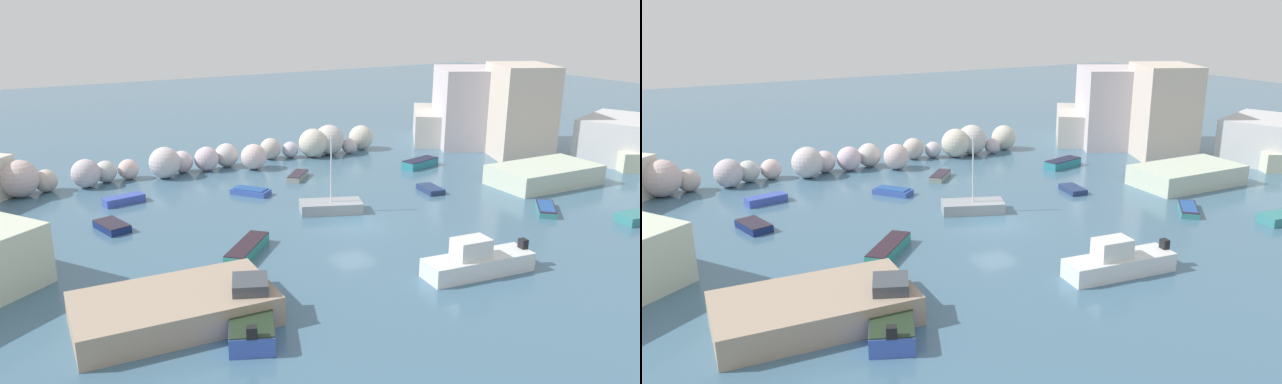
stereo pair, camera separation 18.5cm
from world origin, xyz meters
The scene contains 15 objects.
cove_water centered at (0.00, 0.00, 0.00)m, with size 160.00×160.00×0.00m, color #426983.
cliff_headland_right centered at (24.31, 9.25, 2.70)m, with size 20.98×25.56×8.21m.
rock_breakwater centered at (-2.47, 16.94, 1.14)m, with size 32.05×4.55×2.72m.
stone_dock centered at (-13.55, -6.93, 0.67)m, with size 8.55×4.79×1.33m, color tan.
moored_boat_0 centered at (12.57, 9.28, 0.34)m, with size 3.59×1.98×0.69m.
moored_boat_1 centered at (0.01, 2.75, 0.39)m, with size 4.50×3.25×5.14m.
moored_boat_3 centered at (1.58, -9.55, 0.68)m, with size 6.10×2.43×2.01m.
moored_boat_4 centered at (-10.68, -8.71, 0.67)m, with size 3.77×5.68×1.85m.
moored_boat_5 centered at (-13.52, 6.36, 0.24)m, with size 1.94×2.82×0.48m.
moored_boat_6 centered at (-11.67, 11.36, 0.27)m, with size 2.90×1.53×0.55m.
moored_boat_7 centered at (-3.11, 9.03, 0.23)m, with size 2.69×2.97×0.47m.
moored_boat_8 centered at (-7.73, -1.27, 0.31)m, with size 3.72×3.80×0.62m.
moored_boat_9 centered at (12.59, -4.28, 0.23)m, with size 2.93×3.04×0.44m.
moored_boat_10 centered at (1.84, 11.11, 0.23)m, with size 2.64×2.71×0.45m.
moored_boat_11 centered at (8.76, 3.13, 0.20)m, with size 1.55×2.36×0.39m.
Camera 1 is at (-20.11, -31.71, 13.59)m, focal length 35.33 mm.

